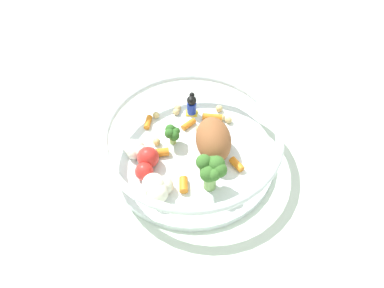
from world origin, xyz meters
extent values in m
plane|color=silver|center=(0.00, 0.00, 0.00)|extent=(2.40, 2.40, 0.00)
cylinder|color=white|center=(0.01, 0.01, 0.01)|extent=(0.25, 0.25, 0.01)
torus|color=white|center=(0.01, 0.01, 0.06)|extent=(0.26, 0.26, 0.01)
ellipsoid|color=brown|center=(0.04, 0.03, 0.04)|extent=(0.08, 0.09, 0.05)
cylinder|color=#8EB766|center=(-0.03, 0.02, 0.02)|extent=(0.01, 0.01, 0.02)
sphere|color=#2D6023|center=(-0.02, 0.02, 0.04)|extent=(0.01, 0.01, 0.01)
sphere|color=#2D6023|center=(-0.02, 0.03, 0.03)|extent=(0.01, 0.01, 0.01)
sphere|color=#2D6023|center=(-0.03, 0.02, 0.03)|extent=(0.01, 0.01, 0.01)
sphere|color=#2D6023|center=(-0.03, 0.02, 0.04)|extent=(0.02, 0.02, 0.02)
sphere|color=#2D6023|center=(-0.03, 0.02, 0.04)|extent=(0.01, 0.01, 0.01)
sphere|color=#2D6023|center=(-0.03, 0.01, 0.04)|extent=(0.01, 0.01, 0.01)
sphere|color=#2D6023|center=(-0.02, 0.02, 0.03)|extent=(0.02, 0.02, 0.02)
cylinder|color=#7FAD5B|center=(0.06, -0.03, 0.03)|extent=(0.02, 0.02, 0.03)
sphere|color=#386B28|center=(0.07, -0.03, 0.06)|extent=(0.02, 0.02, 0.02)
sphere|color=#386B28|center=(0.06, -0.03, 0.06)|extent=(0.02, 0.02, 0.02)
sphere|color=#386B28|center=(0.05, -0.02, 0.05)|extent=(0.02, 0.02, 0.02)
sphere|color=#386B28|center=(0.04, -0.03, 0.06)|extent=(0.02, 0.02, 0.02)
sphere|color=#386B28|center=(0.05, -0.04, 0.05)|extent=(0.02, 0.02, 0.02)
sphere|color=#386B28|center=(0.06, -0.04, 0.05)|extent=(0.02, 0.02, 0.02)
sphere|color=#386B28|center=(0.06, -0.04, 0.06)|extent=(0.02, 0.02, 0.02)
sphere|color=silver|center=(-0.06, -0.03, 0.03)|extent=(0.02, 0.02, 0.02)
sphere|color=silver|center=(-0.06, -0.02, 0.03)|extent=(0.02, 0.02, 0.02)
sphere|color=silver|center=(-0.07, -0.02, 0.02)|extent=(0.02, 0.02, 0.02)
sphere|color=silver|center=(-0.07, -0.03, 0.03)|extent=(0.02, 0.02, 0.02)
sphere|color=silver|center=(-0.07, -0.03, 0.02)|extent=(0.02, 0.02, 0.02)
sphere|color=silver|center=(0.00, -0.07, 0.03)|extent=(0.02, 0.02, 0.02)
sphere|color=silver|center=(0.00, -0.06, 0.02)|extent=(0.03, 0.03, 0.03)
sphere|color=silver|center=(-0.01, -0.07, 0.02)|extent=(0.03, 0.03, 0.03)
sphere|color=silver|center=(-0.01, -0.07, 0.03)|extent=(0.03, 0.03, 0.03)
sphere|color=silver|center=(0.00, -0.08, 0.03)|extent=(0.03, 0.03, 0.03)
cube|color=yellow|center=(-0.03, 0.09, 0.01)|extent=(0.02, 0.02, 0.00)
cylinder|color=#1933B2|center=(-0.03, 0.09, 0.02)|extent=(0.02, 0.02, 0.02)
sphere|color=black|center=(-0.03, 0.09, 0.04)|extent=(0.02, 0.02, 0.02)
sphere|color=black|center=(-0.02, 0.08, 0.05)|extent=(0.01, 0.01, 0.01)
sphere|color=black|center=(-0.03, 0.09, 0.05)|extent=(0.01, 0.01, 0.01)
cylinder|color=orange|center=(-0.08, 0.04, 0.02)|extent=(0.02, 0.03, 0.01)
cylinder|color=orange|center=(0.01, 0.09, 0.02)|extent=(0.03, 0.02, 0.01)
cylinder|color=orange|center=(0.02, -0.05, 0.02)|extent=(0.02, 0.03, 0.01)
cylinder|color=orange|center=(-0.03, -0.01, 0.02)|extent=(0.03, 0.02, 0.01)
cylinder|color=orange|center=(0.08, 0.02, 0.02)|extent=(0.03, 0.02, 0.01)
cylinder|color=orange|center=(-0.02, 0.06, 0.02)|extent=(0.02, 0.03, 0.01)
sphere|color=red|center=(-0.04, -0.05, 0.02)|extent=(0.03, 0.03, 0.03)
sphere|color=red|center=(-0.04, -0.03, 0.03)|extent=(0.03, 0.03, 0.03)
sphere|color=#D1B775|center=(0.04, 0.09, 0.02)|extent=(0.01, 0.01, 0.01)
sphere|color=#D1B775|center=(0.04, 0.00, 0.02)|extent=(0.01, 0.01, 0.01)
sphere|color=#D1B775|center=(0.00, 0.06, 0.02)|extent=(0.01, 0.01, 0.01)
sphere|color=#D1B775|center=(0.01, 0.11, 0.02)|extent=(0.01, 0.01, 0.01)
sphere|color=#D1B775|center=(-0.05, 0.08, 0.02)|extent=(0.01, 0.01, 0.01)
sphere|color=tan|center=(-0.05, 0.01, 0.02)|extent=(0.01, 0.01, 0.01)
sphere|color=#D1B775|center=(0.03, 0.10, 0.02)|extent=(0.01, 0.01, 0.01)
sphere|color=#D1B775|center=(-0.05, 0.09, 0.02)|extent=(0.01, 0.01, 0.01)
sphere|color=tan|center=(-0.07, 0.06, 0.02)|extent=(0.01, 0.01, 0.01)
camera|label=1|loc=(0.16, -0.32, 0.47)|focal=36.02mm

